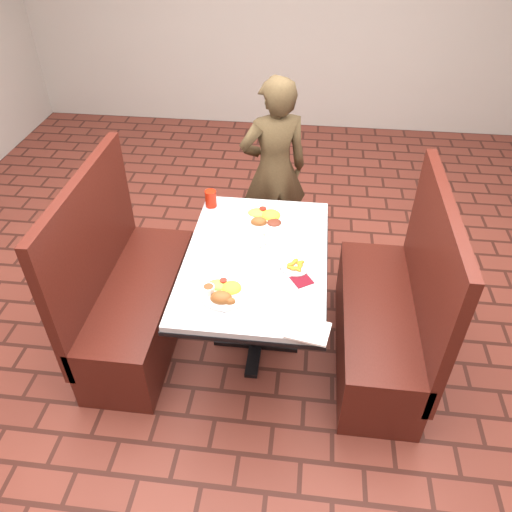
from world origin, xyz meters
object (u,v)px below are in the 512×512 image
plantain_plate (295,266)px  red_tumbler (211,199)px  booth_bench_right (387,320)px  far_dinner_plate (265,217)px  dining_table (256,269)px  booth_bench_left (131,298)px  near_dinner_plate (224,291)px  diner_person (274,171)px

plantain_plate → red_tumbler: (-0.58, 0.56, 0.04)m
booth_bench_right → far_dinner_plate: 0.97m
dining_table → booth_bench_left: bearing=180.0°
plantain_plate → far_dinner_plate: bearing=115.9°
plantain_plate → red_tumbler: bearing=135.9°
dining_table → near_dinner_plate: bearing=-110.6°
dining_table → red_tumbler: 0.61m
diner_person → near_dinner_plate: diner_person is taller
diner_person → booth_bench_left: bearing=31.9°
booth_bench_right → plantain_plate: booth_bench_right is taller
far_dinner_plate → red_tumbler: bearing=161.6°
booth_bench_left → plantain_plate: size_ratio=7.51×
booth_bench_left → diner_person: 1.39m
dining_table → booth_bench_right: booth_bench_right is taller
diner_person → plantain_plate: bearing=79.6°
red_tumbler → diner_person: bearing=59.0°
far_dinner_plate → plantain_plate: (0.21, -0.44, -0.02)m
dining_table → booth_bench_left: 0.86m
red_tumbler → booth_bench_left: bearing=-132.9°
booth_bench_left → plantain_plate: bearing=-4.3°
dining_table → plantain_plate: plantain_plate is taller
booth_bench_left → red_tumbler: size_ratio=10.92×
booth_bench_right → near_dinner_plate: bearing=-160.0°
dining_table → diner_person: size_ratio=0.86×
booth_bench_right → diner_person: size_ratio=0.85×
diner_person → near_dinner_plate: bearing=63.4°
near_dinner_plate → far_dinner_plate: bearing=78.6°
booth_bench_right → red_tumbler: size_ratio=10.92×
booth_bench_left → far_dinner_plate: (0.81, 0.36, 0.45)m
dining_table → far_dinner_plate: bearing=87.7°
near_dinner_plate → plantain_plate: (0.35, 0.26, -0.02)m
red_tumbler → booth_bench_right: bearing=-22.8°
near_dinner_plate → booth_bench_right: bearing=20.0°
diner_person → far_dinner_plate: bearing=69.5°
diner_person → far_dinner_plate: diner_person is taller
diner_person → red_tumbler: 0.70m
far_dinner_plate → red_tumbler: red_tumbler is taller
booth_bench_left → red_tumbler: booth_bench_left is taller
diner_person → red_tumbler: (-0.36, -0.59, 0.10)m
diner_person → far_dinner_plate: (0.01, -0.71, 0.07)m
diner_person → near_dinner_plate: size_ratio=5.40×
booth_bench_right → near_dinner_plate: 1.08m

